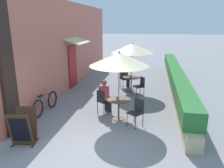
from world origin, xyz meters
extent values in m
plane|color=gray|center=(0.00, 0.00, 0.00)|extent=(120.00, 120.00, 0.00)
cube|color=#C66B5B|center=(-2.55, 6.28, 2.10)|extent=(0.24, 12.56, 4.20)
cube|color=black|center=(-2.37, 0.60, 2.10)|extent=(0.12, 0.56, 4.20)
cube|color=maroon|center=(-2.39, 5.65, 1.05)|extent=(0.08, 0.96, 2.10)
cube|color=beige|center=(-2.08, 5.65, 2.35)|extent=(0.78, 1.80, 0.30)
cube|color=tan|center=(2.75, 6.18, 0.23)|extent=(0.44, 11.56, 0.45)
cube|color=#2D6B33|center=(2.75, 6.18, 0.73)|extent=(0.60, 10.98, 0.56)
cylinder|color=brown|center=(0.54, 2.18, 0.01)|extent=(0.44, 0.44, 0.02)
cylinder|color=brown|center=(0.54, 2.18, 0.36)|extent=(0.06, 0.06, 0.70)
cylinder|color=brown|center=(0.54, 2.18, 0.71)|extent=(0.81, 0.81, 0.02)
cylinder|color=#B7B7BC|center=(0.54, 2.18, 1.13)|extent=(0.04, 0.04, 2.25)
cone|color=beige|center=(0.54, 2.18, 2.08)|extent=(1.94, 1.94, 0.43)
sphere|color=#B7B7BC|center=(0.54, 2.18, 2.31)|extent=(0.07, 0.07, 0.07)
cube|color=#232328|center=(1.14, 1.73, 0.45)|extent=(0.56, 0.56, 0.04)
cube|color=#232328|center=(1.25, 1.88, 0.66)|extent=(0.32, 0.25, 0.42)
cylinder|color=#232328|center=(0.89, 1.69, 0.23)|extent=(0.02, 0.02, 0.45)
cylinder|color=#232328|center=(1.18, 1.48, 0.23)|extent=(0.02, 0.02, 0.45)
cylinder|color=#232328|center=(1.10, 1.98, 0.23)|extent=(0.02, 0.02, 0.45)
cylinder|color=#232328|center=(1.39, 1.77, 0.23)|extent=(0.02, 0.02, 0.45)
cube|color=#232328|center=(-0.06, 2.62, 0.45)|extent=(0.56, 0.56, 0.04)
cube|color=#232328|center=(-0.17, 2.47, 0.66)|extent=(0.32, 0.25, 0.42)
cylinder|color=#232328|center=(0.19, 2.66, 0.23)|extent=(0.02, 0.02, 0.45)
cylinder|color=#232328|center=(-0.10, 2.87, 0.23)|extent=(0.02, 0.02, 0.45)
cylinder|color=#232328|center=(-0.02, 2.37, 0.23)|extent=(0.02, 0.02, 0.45)
cylinder|color=#232328|center=(-0.31, 2.58, 0.23)|extent=(0.02, 0.02, 0.45)
cylinder|color=#23232D|center=(0.11, 2.72, 0.24)|extent=(0.11, 0.11, 0.47)
cylinder|color=#23232D|center=(-0.02, 2.81, 0.24)|extent=(0.11, 0.11, 0.47)
cube|color=#23232D|center=(-0.01, 2.69, 0.53)|extent=(0.46, 0.47, 0.12)
cube|color=#AD424C|center=(-0.07, 2.60, 0.78)|extent=(0.40, 0.38, 0.50)
sphere|color=brown|center=(-0.06, 2.62, 1.15)|extent=(0.20, 0.20, 0.20)
cylinder|color=teal|center=(0.48, 2.20, 0.76)|extent=(0.07, 0.07, 0.09)
cylinder|color=brown|center=(0.64, 5.36, 0.01)|extent=(0.44, 0.44, 0.02)
cylinder|color=brown|center=(0.64, 5.36, 0.36)|extent=(0.06, 0.06, 0.70)
cylinder|color=brown|center=(0.64, 5.36, 0.71)|extent=(0.81, 0.81, 0.02)
cylinder|color=#B7B7BC|center=(0.64, 5.36, 1.13)|extent=(0.04, 0.04, 2.25)
cone|color=beige|center=(0.64, 5.36, 2.08)|extent=(1.94, 1.94, 0.43)
sphere|color=#B7B7BC|center=(0.64, 5.36, 2.31)|extent=(0.07, 0.07, 0.07)
cube|color=#232328|center=(0.25, 6.00, 0.45)|extent=(0.55, 0.55, 0.04)
cube|color=#232328|center=(0.09, 5.90, 0.66)|extent=(0.23, 0.34, 0.42)
cylinder|color=#232328|center=(0.50, 5.94, 0.23)|extent=(0.02, 0.02, 0.45)
cylinder|color=#232328|center=(0.31, 6.25, 0.23)|extent=(0.02, 0.02, 0.45)
cylinder|color=#232328|center=(0.19, 5.75, 0.23)|extent=(0.02, 0.02, 0.45)
cylinder|color=#232328|center=(0.00, 6.06, 0.23)|extent=(0.02, 0.02, 0.45)
cylinder|color=#23232D|center=(0.45, 6.02, 0.24)|extent=(0.11, 0.11, 0.47)
cylinder|color=#23232D|center=(0.36, 6.16, 0.24)|extent=(0.11, 0.11, 0.47)
cube|color=#23232D|center=(0.33, 6.05, 0.53)|extent=(0.46, 0.44, 0.12)
cube|color=#282D38|center=(0.23, 5.99, 0.78)|extent=(0.37, 0.40, 0.50)
sphere|color=#A87556|center=(0.25, 6.00, 1.15)|extent=(0.20, 0.20, 0.20)
cube|color=#232328|center=(1.03, 4.73, 0.45)|extent=(0.55, 0.55, 0.04)
cube|color=#232328|center=(1.19, 4.83, 0.66)|extent=(0.23, 0.34, 0.42)
cylinder|color=#232328|center=(0.79, 4.79, 0.23)|extent=(0.02, 0.02, 0.45)
cylinder|color=#232328|center=(0.98, 4.48, 0.23)|extent=(0.02, 0.02, 0.45)
cylinder|color=#232328|center=(1.09, 4.98, 0.23)|extent=(0.02, 0.02, 0.45)
cylinder|color=#232328|center=(1.28, 4.67, 0.23)|extent=(0.02, 0.02, 0.45)
cylinder|color=#B73D3D|center=(0.59, 5.32, 0.76)|extent=(0.07, 0.07, 0.09)
torus|color=black|center=(-2.17, 2.74, 0.33)|extent=(0.10, 0.66, 0.66)
torus|color=black|center=(-2.23, 1.74, 0.33)|extent=(0.10, 0.66, 0.66)
cylinder|color=#236BA8|center=(-2.20, 2.24, 0.51)|extent=(0.09, 0.78, 0.04)
cylinder|color=#236BA8|center=(-2.21, 2.07, 0.34)|extent=(0.08, 0.58, 0.38)
cylinder|color=#236BA8|center=(-2.22, 1.97, 0.61)|extent=(0.04, 0.04, 0.23)
cube|color=black|center=(-2.22, 1.97, 0.72)|extent=(0.11, 0.23, 0.05)
cylinder|color=#236BA8|center=(-2.17, 2.70, 0.67)|extent=(0.06, 0.46, 0.03)
cube|color=#422819|center=(-1.78, 0.33, 0.49)|extent=(0.62, 0.32, 0.97)
cube|color=black|center=(-1.78, 0.35, 0.51)|extent=(0.50, 0.23, 0.73)
cube|color=#422819|center=(-1.72, -0.07, 0.49)|extent=(0.62, 0.32, 0.97)
cube|color=black|center=(-1.72, -0.09, 0.51)|extent=(0.50, 0.23, 0.73)
cube|color=#422819|center=(-1.48, 0.17, 0.01)|extent=(0.13, 0.48, 0.02)
cube|color=#422819|center=(-2.02, 0.09, 0.01)|extent=(0.13, 0.48, 0.02)
camera|label=1|loc=(1.61, -4.69, 3.22)|focal=35.00mm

